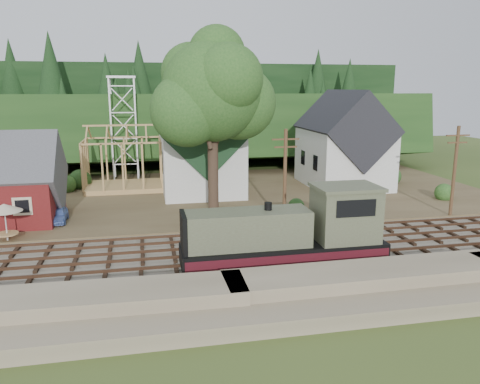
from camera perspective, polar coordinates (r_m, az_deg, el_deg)
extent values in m
plane|color=#384C1E|center=(31.69, -4.17, -7.91)|extent=(140.00, 140.00, 0.00)
cube|color=#7F7259|center=(23.99, -1.43, -14.92)|extent=(64.00, 5.00, 1.60)
cube|color=#726B5B|center=(31.66, -4.17, -7.78)|extent=(64.00, 11.00, 0.16)
cube|color=brown|center=(48.84, -6.93, -0.44)|extent=(64.00, 26.00, 0.30)
cube|color=#1E3F19|center=(72.40, -8.52, 3.64)|extent=(70.00, 28.96, 12.74)
cube|color=black|center=(88.23, -9.11, 5.21)|extent=(80.00, 20.00, 12.00)
cube|color=silver|center=(50.36, -4.95, 3.88)|extent=(8.00, 12.00, 6.40)
cube|color=#17321B|center=(49.98, -5.02, 7.51)|extent=(8.40, 12.96, 8.40)
cube|color=silver|center=(43.89, -4.15, 9.44)|extent=(2.40, 2.40, 4.00)
cone|color=#17321B|center=(43.84, -4.22, 13.75)|extent=(5.37, 5.37, 2.60)
cube|color=silver|center=(53.63, 12.46, 4.16)|extent=(8.00, 10.00, 6.40)
cube|color=black|center=(53.27, 12.62, 7.57)|extent=(8.40, 10.80, 8.40)
cube|color=tan|center=(52.57, -13.84, 0.66)|extent=(8.00, 6.00, 0.50)
cube|color=tan|center=(51.65, -14.22, 7.89)|extent=(8.00, 0.18, 0.18)
cube|color=silver|center=(56.38, -15.42, 7.27)|extent=(0.18, 0.18, 12.00)
cube|color=silver|center=(56.27, -12.55, 7.41)|extent=(0.18, 0.18, 12.00)
cube|color=silver|center=(59.17, -15.25, 7.51)|extent=(0.18, 0.18, 12.00)
cube|color=silver|center=(59.06, -12.52, 7.64)|extent=(0.18, 0.18, 12.00)
cube|color=silver|center=(57.52, -14.25, 13.42)|extent=(3.20, 3.20, 0.25)
cylinder|color=#38281E|center=(40.44, -3.31, 2.91)|extent=(0.90, 0.90, 8.00)
sphere|color=#244F1D|center=(39.87, -3.43, 12.16)|extent=(8.40, 8.40, 8.40)
sphere|color=#244F1D|center=(41.30, -0.11, 10.81)|extent=(6.40, 6.40, 6.40)
sphere|color=#244F1D|center=(38.85, -6.49, 9.88)|extent=(6.00, 6.00, 6.00)
cylinder|color=#4C331E|center=(36.95, 5.49, 1.48)|extent=(0.28, 0.28, 8.00)
cube|color=#4C331E|center=(36.48, 5.59, 6.42)|extent=(2.20, 0.12, 0.12)
cube|color=#4C331E|center=(36.55, 5.57, 5.49)|extent=(1.80, 0.12, 0.12)
cylinder|color=#4C331E|center=(43.72, 24.66, 2.11)|extent=(0.28, 0.28, 8.00)
cube|color=#4C331E|center=(43.32, 25.04, 6.27)|extent=(2.20, 0.12, 0.12)
cube|color=#4C331E|center=(43.38, 24.97, 5.49)|extent=(1.80, 0.12, 0.12)
cube|color=black|center=(29.70, 5.33, -8.66)|extent=(12.56, 2.62, 0.37)
cube|color=black|center=(29.44, 5.36, -7.31)|extent=(12.56, 3.03, 1.15)
cube|color=#494C37|center=(28.35, 0.96, -4.48)|extent=(7.53, 2.41, 2.20)
cube|color=#494C37|center=(30.13, 12.71, -2.62)|extent=(3.77, 2.93, 3.35)
cube|color=#494C37|center=(29.74, 12.87, 0.59)|extent=(3.98, 3.14, 0.21)
cube|color=black|center=(28.65, 13.99, -1.96)|extent=(2.51, 0.06, 1.05)
cube|color=#440E17|center=(28.07, 6.27, -8.35)|extent=(12.56, 0.04, 0.73)
cube|color=#440E17|center=(30.83, 4.53, -6.37)|extent=(12.56, 0.04, 0.73)
cylinder|color=black|center=(28.31, 3.45, -1.99)|extent=(0.46, 0.46, 0.73)
imported|color=#6080CE|center=(41.16, -21.31, -2.62)|extent=(1.54, 3.55, 1.19)
imported|color=red|center=(52.29, 13.74, 0.95)|extent=(4.49, 3.44, 1.13)
cylinder|color=silver|center=(37.60, -26.64, -3.51)|extent=(0.11, 0.11, 2.44)
cylinder|color=tan|center=(37.79, -26.53, -4.57)|extent=(1.55, 1.55, 0.09)
cone|color=beige|center=(37.31, -26.82, -1.71)|extent=(2.44, 2.44, 0.55)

